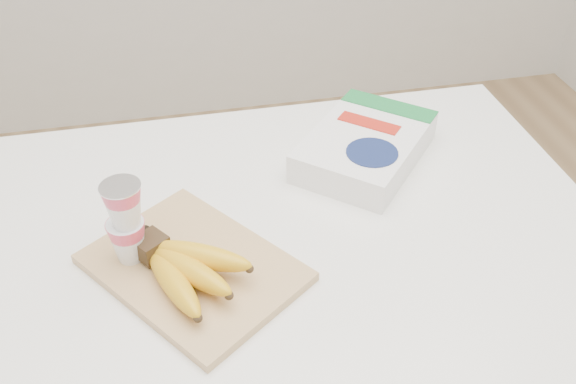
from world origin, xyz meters
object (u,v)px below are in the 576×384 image
at_px(cutting_board, 194,268).
at_px(yogurt_stack, 125,220).
at_px(cereal_box, 365,146).
at_px(bananas, 185,268).

distance_m(cutting_board, yogurt_stack, 0.13).
xyz_separation_m(yogurt_stack, cereal_box, (0.46, 0.21, -0.06)).
bearing_deg(yogurt_stack, cutting_board, -20.97).
relative_size(bananas, yogurt_stack, 1.40).
distance_m(bananas, cereal_box, 0.47).
relative_size(cutting_board, bananas, 1.59).
bearing_deg(cutting_board, yogurt_stack, 123.00).
xyz_separation_m(cutting_board, bananas, (-0.01, -0.03, 0.03)).
height_order(yogurt_stack, cereal_box, yogurt_stack).
bearing_deg(bananas, cereal_box, 36.08).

